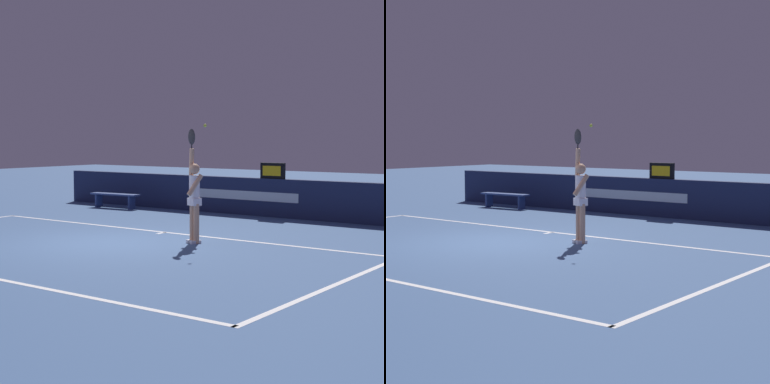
# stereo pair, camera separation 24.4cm
# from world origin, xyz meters

# --- Properties ---
(ground_plane) EXTENTS (60.00, 60.00, 0.00)m
(ground_plane) POSITION_xyz_m (0.00, 0.00, 0.00)
(ground_plane) COLOR #3E5D8C
(court_lines) EXTENTS (11.54, 5.87, 0.00)m
(court_lines) POSITION_xyz_m (0.00, -0.88, 0.00)
(court_lines) COLOR white
(court_lines) RESTS_ON ground
(back_wall) EXTENTS (15.08, 0.26, 1.10)m
(back_wall) POSITION_xyz_m (-0.00, 6.30, 0.55)
(back_wall) COLOR #1D2648
(back_wall) RESTS_ON ground
(speed_display) EXTENTS (0.75, 0.14, 0.46)m
(speed_display) POSITION_xyz_m (0.51, 6.29, 1.33)
(speed_display) COLOR black
(speed_display) RESTS_ON back_wall
(tennis_player) EXTENTS (0.46, 0.45, 2.48)m
(tennis_player) POSITION_xyz_m (1.53, 1.07, 1.03)
(tennis_player) COLOR tan
(tennis_player) RESTS_ON ground
(tennis_ball) EXTENTS (0.07, 0.07, 0.07)m
(tennis_ball) POSITION_xyz_m (1.88, 0.98, 2.53)
(tennis_ball) COLOR #CBDB38
(courtside_bench_near) EXTENTS (1.80, 0.50, 0.47)m
(courtside_bench_near) POSITION_xyz_m (-4.79, 5.36, 0.37)
(courtside_bench_near) COLOR #324782
(courtside_bench_near) RESTS_ON ground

